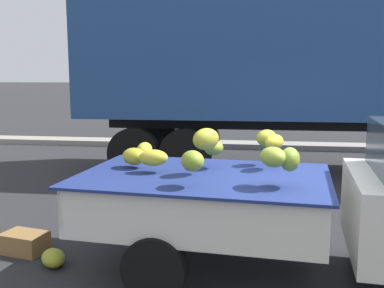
% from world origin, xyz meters
% --- Properties ---
extents(ground, '(220.00, 220.00, 0.00)m').
position_xyz_m(ground, '(0.00, 0.00, 0.00)').
color(ground, '#28282B').
extents(curb_strip, '(80.00, 0.80, 0.16)m').
position_xyz_m(curb_strip, '(0.00, 8.45, 0.08)').
color(curb_strip, gray).
rests_on(curb_strip, ground).
extents(semi_trailer, '(12.04, 2.78, 3.95)m').
position_xyz_m(semi_trailer, '(1.25, 5.32, 2.54)').
color(semi_trailer, navy).
rests_on(semi_trailer, ground).
extents(fallen_banana_bunch_near_tailgate, '(0.43, 0.46, 0.19)m').
position_xyz_m(fallen_banana_bunch_near_tailgate, '(-3.10, -0.30, 0.10)').
color(fallen_banana_bunch_near_tailgate, '#9AA028').
rests_on(fallen_banana_bunch_near_tailgate, ground).
extents(produce_crate, '(0.58, 0.46, 0.25)m').
position_xyz_m(produce_crate, '(-3.62, 0.03, 0.12)').
color(produce_crate, olive).
rests_on(produce_crate, ground).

